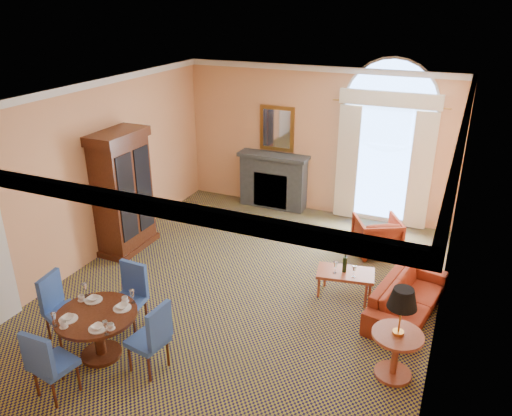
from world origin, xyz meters
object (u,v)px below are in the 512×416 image
at_px(side_table, 399,323).
at_px(armchair, 377,236).
at_px(sofa, 407,297).
at_px(dining_table, 97,324).
at_px(armoire, 123,194).
at_px(coffee_table, 345,274).

bearing_deg(side_table, armchair, 105.02).
height_order(sofa, armchair, armchair).
distance_m(dining_table, side_table, 3.90).
xyz_separation_m(armoire, dining_table, (1.62, -2.76, -0.60)).
height_order(armchair, coffee_table, coffee_table).
xyz_separation_m(sofa, armchair, (-0.82, 1.76, 0.09)).
bearing_deg(armoire, dining_table, -59.53).
xyz_separation_m(armchair, side_table, (0.87, -3.24, 0.44)).
distance_m(armchair, coffee_table, 1.72).
distance_m(coffee_table, side_table, 1.89).
relative_size(armoire, coffee_table, 2.37).
bearing_deg(sofa, coffee_table, 97.35).
height_order(sofa, coffee_table, coffee_table).
relative_size(sofa, side_table, 1.48).
distance_m(dining_table, sofa, 4.53).
relative_size(armoire, armchair, 2.88).
xyz_separation_m(dining_table, coffee_table, (2.66, 2.74, -0.09)).
bearing_deg(armchair, coffee_table, 55.81).
bearing_deg(dining_table, sofa, 36.33).
distance_m(armoire, side_table, 5.55).
xyz_separation_m(sofa, coffee_table, (-0.99, 0.05, 0.15)).
bearing_deg(side_table, coffee_table, 124.12).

